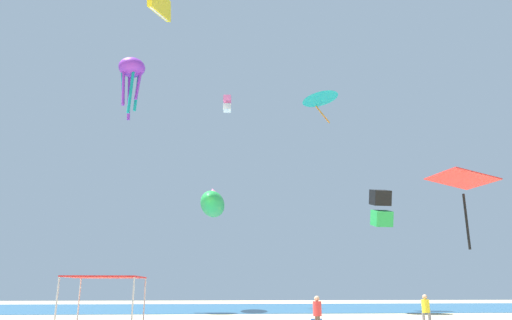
# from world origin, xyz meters

# --- Properties ---
(ocean_strip) EXTENTS (110.00, 23.02, 0.03)m
(ocean_strip) POSITION_xyz_m (0.00, 26.88, 0.01)
(ocean_strip) COLOR #28608C
(ocean_strip) RESTS_ON ground
(canopy_tent) EXTENTS (3.09, 3.25, 2.42)m
(canopy_tent) POSITION_xyz_m (-6.51, 0.01, 2.30)
(canopy_tent) COLOR #B2B2B7
(canopy_tent) RESTS_ON ground
(person_near_tent) EXTENTS (0.38, 0.38, 1.61)m
(person_near_tent) POSITION_xyz_m (8.73, 1.71, 0.94)
(person_near_tent) COLOR slate
(person_near_tent) RESTS_ON ground
(person_leftmost) EXTENTS (0.38, 0.42, 1.58)m
(person_leftmost) POSITION_xyz_m (2.84, -0.40, 0.93)
(person_leftmost) COLOR brown
(person_leftmost) RESTS_ON ground
(kite_box_pink) EXTENTS (0.92, 1.01, 1.85)m
(kite_box_pink) POSITION_xyz_m (-0.91, 26.13, 21.40)
(kite_box_pink) COLOR pink
(kite_inflatable_green) EXTENTS (3.02, 7.34, 2.85)m
(kite_inflatable_green) POSITION_xyz_m (-2.15, 20.28, 9.23)
(kite_inflatable_green) COLOR green
(kite_parafoil_yellow) EXTENTS (1.01, 4.86, 2.95)m
(kite_parafoil_yellow) POSITION_xyz_m (-5.79, 5.84, 20.09)
(kite_parafoil_yellow) COLOR yellow
(kite_diamond_red) EXTENTS (3.24, 3.26, 4.09)m
(kite_diamond_red) POSITION_xyz_m (11.69, 2.29, 7.49)
(kite_diamond_red) COLOR red
(kite_delta_teal) EXTENTS (4.09, 4.05, 2.74)m
(kite_delta_teal) POSITION_xyz_m (7.20, 16.54, 18.50)
(kite_delta_teal) COLOR teal
(kite_octopus_purple) EXTENTS (2.92, 2.92, 5.71)m
(kite_octopus_purple) POSITION_xyz_m (-9.91, 18.61, 21.35)
(kite_octopus_purple) COLOR purple
(kite_box_black) EXTENTS (1.63, 1.91, 3.59)m
(kite_box_black) POSITION_xyz_m (12.97, 18.94, 8.87)
(kite_box_black) COLOR black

